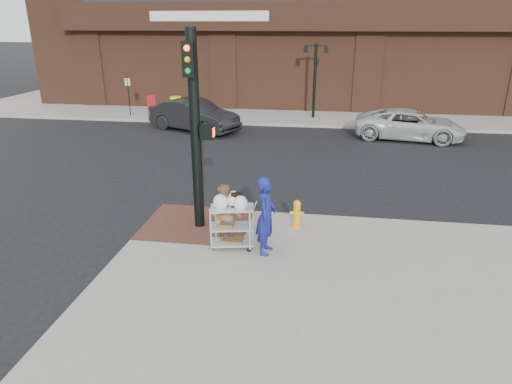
% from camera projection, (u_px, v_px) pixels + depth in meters
% --- Properties ---
extents(ground, '(220.00, 220.00, 0.00)m').
position_uv_depth(ground, '(211.00, 245.00, 11.42)').
color(ground, black).
rests_on(ground, ground).
extents(sidewalk_far, '(65.00, 36.00, 0.15)m').
position_uv_depth(sidewalk_far, '(442.00, 86.00, 39.27)').
color(sidewalk_far, gray).
rests_on(sidewalk_far, ground).
extents(brick_curb_ramp, '(2.80, 2.40, 0.01)m').
position_uv_depth(brick_curb_ramp, '(197.00, 223.00, 12.28)').
color(brick_curb_ramp, '#502F25').
rests_on(brick_curb_ramp, sidewalk_near).
extents(lamp_post, '(1.32, 0.22, 4.00)m').
position_uv_depth(lamp_post, '(315.00, 73.00, 25.04)').
color(lamp_post, black).
rests_on(lamp_post, sidewalk_far).
extents(parking_sign, '(0.05, 0.05, 2.20)m').
position_uv_depth(parking_sign, '(129.00, 96.00, 26.06)').
color(parking_sign, black).
rests_on(parking_sign, sidewalk_far).
extents(traffic_signal_pole, '(0.61, 0.51, 5.00)m').
position_uv_depth(traffic_signal_pole, '(196.00, 127.00, 11.21)').
color(traffic_signal_pole, black).
rests_on(traffic_signal_pole, sidewalk_near).
extents(woman_blue, '(0.50, 0.72, 1.87)m').
position_uv_depth(woman_blue, '(266.00, 215.00, 10.46)').
color(woman_blue, navy).
rests_on(woman_blue, sidewalk_near).
extents(pedestrian_tan, '(0.83, 0.68, 1.57)m').
position_uv_depth(pedestrian_tan, '(226.00, 216.00, 10.79)').
color(pedestrian_tan, '#966946').
rests_on(pedestrian_tan, sidewalk_near).
extents(sedan_dark, '(5.10, 3.56, 1.59)m').
position_uv_depth(sedan_dark, '(194.00, 115.00, 23.12)').
color(sedan_dark, black).
rests_on(sedan_dark, ground).
extents(minivan_white, '(5.32, 3.09, 1.39)m').
position_uv_depth(minivan_white, '(410.00, 125.00, 21.52)').
color(minivan_white, silver).
rests_on(minivan_white, ground).
extents(utility_cart, '(1.09, 0.76, 1.39)m').
position_uv_depth(utility_cart, '(232.00, 223.00, 10.83)').
color(utility_cart, '#ABACB1').
rests_on(utility_cart, sidewalk_near).
extents(fire_hydrant, '(0.36, 0.25, 0.76)m').
position_uv_depth(fire_hydrant, '(297.00, 214.00, 11.95)').
color(fire_hydrant, yellow).
rests_on(fire_hydrant, sidewalk_near).
extents(newsbox_red, '(0.60, 0.58, 1.13)m').
position_uv_depth(newsbox_red, '(152.00, 105.00, 26.51)').
color(newsbox_red, '#AA131B').
rests_on(newsbox_red, sidewalk_far).
extents(newsbox_yellow, '(0.57, 0.54, 1.08)m').
position_uv_depth(newsbox_yellow, '(176.00, 106.00, 26.33)').
color(newsbox_yellow, yellow).
rests_on(newsbox_yellow, sidewalk_far).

